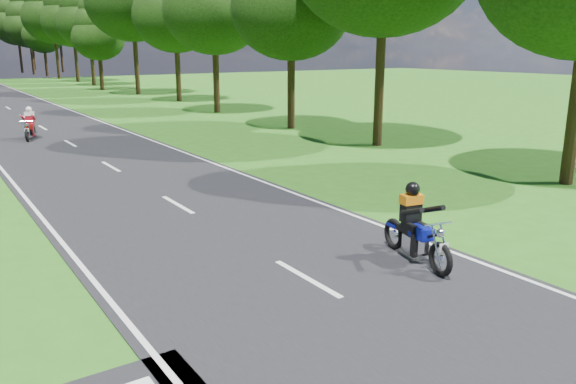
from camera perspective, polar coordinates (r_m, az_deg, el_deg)
ground at (r=9.05m, az=9.52°, el=-12.92°), size 160.00×160.00×0.00m
rider_near_blue at (r=11.24m, az=12.98°, el=-3.12°), size 1.00×1.98×1.58m
rider_far_red at (r=28.51m, az=-24.79°, el=6.37°), size 1.16×1.89×1.49m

